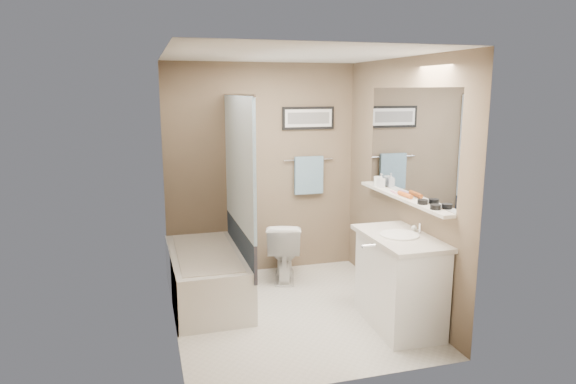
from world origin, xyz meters
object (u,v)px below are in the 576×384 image
object	(u,v)px
soap_bottle	(381,181)
bathtub	(206,276)
toilet	(284,250)
hair_brush_front	(405,195)
candle_bowl_far	(423,202)
vanity	(399,283)
glass_jar	(378,181)
candle_bowl_near	(435,207)

from	to	relation	value
soap_bottle	bathtub	bearing A→B (deg)	172.49
toilet	hair_brush_front	bearing A→B (deg)	144.20
candle_bowl_far	vanity	bearing A→B (deg)	176.57
candle_bowl_far	soap_bottle	size ratio (longest dim) A/B	0.64
glass_jar	soap_bottle	world-z (taller)	soap_bottle
glass_jar	toilet	bearing A→B (deg)	149.59
glass_jar	bathtub	bearing A→B (deg)	174.95
hair_brush_front	candle_bowl_near	bearing A→B (deg)	-90.00
hair_brush_front	vanity	bearing A→B (deg)	-121.61
candle_bowl_far	glass_jar	bearing A→B (deg)	90.00
toilet	vanity	distance (m)	1.56
bathtub	hair_brush_front	bearing A→B (deg)	-23.90
candle_bowl_near	hair_brush_front	size ratio (longest dim) A/B	0.41
candle_bowl_near	hair_brush_front	distance (m)	0.52
candle_bowl_near	candle_bowl_far	size ratio (longest dim) A/B	1.00
toilet	soap_bottle	world-z (taller)	soap_bottle
toilet	glass_jar	xyz separation A→B (m)	(0.87, -0.51, 0.83)
vanity	bathtub	bearing A→B (deg)	149.25
candle_bowl_far	glass_jar	xyz separation A→B (m)	(0.00, 0.90, 0.03)
candle_bowl_far	bathtub	bearing A→B (deg)	149.33
toilet	candle_bowl_near	xyz separation A→B (m)	(0.87, -1.62, 0.80)
bathtub	toilet	bearing A→B (deg)	20.13
candle_bowl_near	glass_jar	bearing A→B (deg)	90.00
vanity	soap_bottle	world-z (taller)	soap_bottle
bathtub	glass_jar	distance (m)	2.01
soap_bottle	toilet	bearing A→B (deg)	145.95
candle_bowl_near	glass_jar	distance (m)	1.11
bathtub	candle_bowl_far	xyz separation A→B (m)	(1.79, -1.06, 0.89)
soap_bottle	candle_bowl_near	bearing A→B (deg)	-90.00
bathtub	glass_jar	size ratio (longest dim) A/B	15.00
vanity	soap_bottle	distance (m)	1.15
vanity	glass_jar	size ratio (longest dim) A/B	9.00
candle_bowl_near	candle_bowl_far	xyz separation A→B (m)	(0.00, 0.21, 0.00)
hair_brush_front	toilet	bearing A→B (deg)	128.42
toilet	candle_bowl_near	world-z (taller)	candle_bowl_near
bathtub	hair_brush_front	world-z (taller)	hair_brush_front
bathtub	soap_bottle	distance (m)	2.03
toilet	candle_bowl_far	distance (m)	1.85
vanity	candle_bowl_near	size ratio (longest dim) A/B	10.00
bathtub	glass_jar	bearing A→B (deg)	-6.24
candle_bowl_far	hair_brush_front	xyz separation A→B (m)	(0.00, 0.31, 0.00)
toilet	hair_brush_front	world-z (taller)	hair_brush_front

